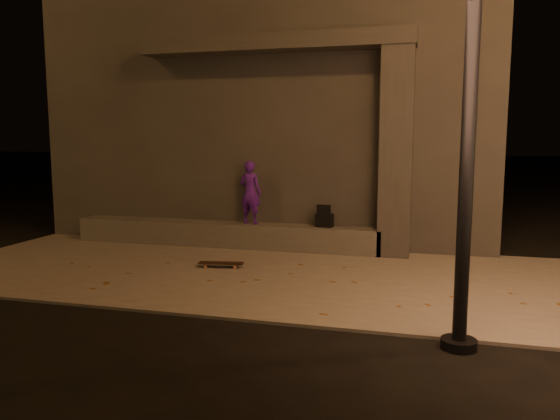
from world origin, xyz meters
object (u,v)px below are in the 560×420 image
(skateboard, at_px, (221,263))
(skateboarder, at_px, (250,192))
(backpack, at_px, (324,219))
(column, at_px, (396,153))

(skateboard, bearing_deg, skateboarder, 81.60)
(backpack, bearing_deg, skateboard, -121.78)
(skateboarder, bearing_deg, column, -168.61)
(skateboarder, xyz_separation_m, skateboard, (0.05, -1.68, -0.98))
(column, distance_m, backpack, 1.74)
(column, distance_m, skateboarder, 2.77)
(column, bearing_deg, skateboarder, 180.00)
(column, bearing_deg, backpack, 180.00)
(backpack, height_order, skateboard, backpack)
(column, distance_m, skateboard, 3.56)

